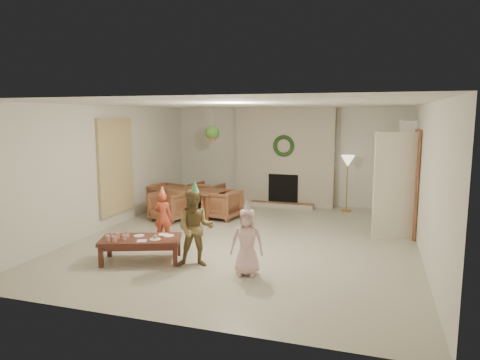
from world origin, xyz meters
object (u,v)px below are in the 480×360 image
at_px(dining_chair_near, 169,206).
at_px(dining_chair_right, 222,204).
at_px(dining_table, 189,202).
at_px(dining_chair_left, 165,197).
at_px(coffee_table_top, 141,240).
at_px(child_pink, 247,242).
at_px(child_plaid, 195,228).
at_px(dining_chair_far, 207,195).
at_px(child_red, 163,217).

height_order(dining_chair_near, dining_chair_right, same).
xyz_separation_m(dining_table, dining_chair_right, (0.90, -0.20, 0.03)).
relative_size(dining_table, dining_chair_left, 2.34).
xyz_separation_m(dining_chair_left, coffee_table_top, (1.37, -3.47, 0.03)).
relative_size(dining_chair_near, coffee_table_top, 0.58).
distance_m(coffee_table_top, child_pink, 1.78).
bearing_deg(child_plaid, dining_table, 98.05).
bearing_deg(child_pink, dining_chair_far, 110.04).
xyz_separation_m(child_red, child_plaid, (1.11, -1.06, 0.14)).
distance_m(dining_table, child_plaid, 3.62).
bearing_deg(dining_chair_far, coffee_table_top, 109.55).
xyz_separation_m(dining_chair_near, coffee_table_top, (0.81, -2.59, 0.03)).
relative_size(dining_table, dining_chair_near, 2.34).
height_order(dining_table, child_plaid, child_plaid).
distance_m(child_red, child_pink, 2.29).
bearing_deg(dining_chair_near, dining_chair_far, 90.00).
distance_m(dining_chair_left, coffee_table_top, 3.73).
bearing_deg(child_plaid, child_pink, -24.92).
distance_m(dining_table, dining_chair_far, 0.74).
relative_size(dining_chair_left, coffee_table_top, 0.58).
xyz_separation_m(dining_chair_left, child_pink, (3.14, -3.52, 0.17)).
bearing_deg(dining_chair_near, child_pink, -33.01).
bearing_deg(coffee_table_top, dining_chair_left, 91.28).
relative_size(dining_chair_far, child_plaid, 0.60).
height_order(dining_chair_left, child_plaid, child_plaid).
distance_m(dining_chair_near, child_pink, 3.70).
relative_size(dining_chair_right, child_red, 0.78).
relative_size(child_red, child_pink, 0.93).
bearing_deg(dining_table, child_pink, -41.59).
distance_m(dining_chair_near, coffee_table_top, 2.71).
distance_m(dining_chair_far, child_red, 2.92).
distance_m(dining_chair_far, child_plaid, 4.22).
relative_size(dining_chair_far, child_red, 0.78).
bearing_deg(coffee_table_top, dining_chair_far, 76.68).
bearing_deg(dining_chair_left, child_plaid, -133.56).
relative_size(dining_chair_near, dining_chair_right, 1.00).
height_order(dining_chair_far, coffee_table_top, dining_chair_far).
xyz_separation_m(dining_table, dining_chair_near, (-0.16, -0.72, 0.03)).
height_order(dining_chair_left, coffee_table_top, dining_chair_left).
bearing_deg(child_pink, coffee_table_top, 169.43).
distance_m(dining_chair_left, dining_chair_right, 1.66).
height_order(dining_chair_near, coffee_table_top, dining_chair_near).
bearing_deg(dining_chair_right, coffee_table_top, 8.07).
relative_size(dining_chair_left, dining_chair_right, 1.00).
bearing_deg(coffee_table_top, dining_chair_right, 65.19).
relative_size(child_red, child_plaid, 0.77).
height_order(dining_chair_right, child_plaid, child_plaid).
height_order(dining_chair_far, child_red, child_red).
relative_size(dining_chair_near, child_pink, 0.73).
bearing_deg(dining_chair_far, child_red, 108.47).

